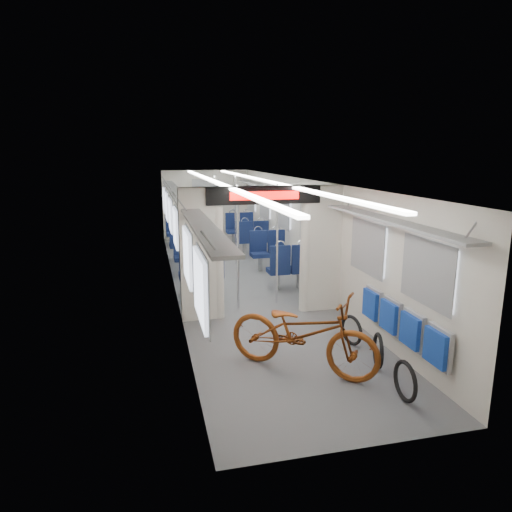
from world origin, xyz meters
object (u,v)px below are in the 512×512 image
(seat_bay_far_left, at_px, (184,233))
(stanchion_near_right, at_px, (277,245))
(bicycle, at_px, (303,333))
(seat_bay_far_right, at_px, (246,231))
(stanchion_near_left, at_px, (238,248))
(stanchion_far_left, at_px, (216,221))
(seat_bay_near_left, at_px, (197,260))
(seat_bay_near_right, at_px, (278,256))
(stanchion_far_right, at_px, (235,221))
(flip_bench, at_px, (401,323))
(bike_hoop_a, at_px, (405,383))
(bike_hoop_c, at_px, (351,332))
(bike_hoop_b, at_px, (378,352))

(seat_bay_far_left, height_order, stanchion_near_right, stanchion_near_right)
(stanchion_near_right, bearing_deg, bicycle, -99.09)
(seat_bay_far_right, xyz_separation_m, stanchion_near_left, (-1.30, -5.40, 0.61))
(stanchion_near_right, bearing_deg, stanchion_far_left, 101.74)
(seat_bay_near_left, xyz_separation_m, stanchion_far_left, (0.67, 1.56, 0.61))
(seat_bay_near_right, relative_size, stanchion_far_right, 0.89)
(flip_bench, xyz_separation_m, stanchion_near_right, (-0.93, 2.91, 0.57))
(flip_bench, distance_m, seat_bay_near_right, 4.63)
(seat_bay_far_left, bearing_deg, bicycle, -83.54)
(stanchion_near_right, relative_size, stanchion_far_left, 1.00)
(bike_hoop_a, relative_size, stanchion_near_right, 0.22)
(flip_bench, relative_size, stanchion_far_right, 0.91)
(bike_hoop_c, height_order, stanchion_near_right, stanchion_near_right)
(bike_hoop_a, height_order, bike_hoop_c, bike_hoop_a)
(flip_bench, height_order, seat_bay_far_right, seat_bay_far_right)
(stanchion_far_right, bearing_deg, stanchion_near_left, -100.03)
(seat_bay_far_left, bearing_deg, flip_bench, -74.09)
(bicycle, xyz_separation_m, stanchion_near_left, (-0.33, 2.67, 0.61))
(bicycle, bearing_deg, flip_bench, -53.93)
(seat_bay_far_left, height_order, stanchion_far_right, stanchion_far_right)
(stanchion_near_left, bearing_deg, flip_bench, -57.95)
(bicycle, xyz_separation_m, seat_bay_far_right, (0.97, 8.08, -0.00))
(stanchion_far_left, bearing_deg, bike_hoop_b, -78.67)
(seat_bay_near_right, height_order, seat_bay_far_left, seat_bay_far_left)
(bike_hoop_a, relative_size, seat_bay_far_right, 0.24)
(bike_hoop_a, relative_size, bike_hoop_c, 1.06)
(bike_hoop_a, bearing_deg, seat_bay_far_left, 101.49)
(bike_hoop_a, height_order, stanchion_near_left, stanchion_near_left)
(flip_bench, relative_size, seat_bay_far_right, 1.02)
(seat_bay_near_left, bearing_deg, stanchion_near_right, -52.15)
(bike_hoop_b, relative_size, seat_bay_near_left, 0.24)
(bicycle, height_order, flip_bench, bicycle)
(flip_bench, xyz_separation_m, stanchion_far_right, (-1.11, 6.21, 0.57))
(stanchion_near_right, distance_m, stanchion_far_left, 3.37)
(bike_hoop_c, distance_m, stanchion_far_right, 5.62)
(bike_hoop_b, bearing_deg, seat_bay_far_left, 103.38)
(seat_bay_far_left, relative_size, stanchion_near_left, 1.01)
(stanchion_near_left, bearing_deg, bicycle, -82.87)
(seat_bay_far_right, xyz_separation_m, stanchion_far_right, (-0.69, -1.95, 0.61))
(bike_hoop_a, bearing_deg, bicycle, 132.56)
(bike_hoop_a, height_order, stanchion_far_right, stanchion_far_right)
(bike_hoop_b, distance_m, seat_bay_near_right, 4.70)
(bicycle, xyz_separation_m, bike_hoop_b, (1.03, -0.15, -0.32))
(seat_bay_near_left, xyz_separation_m, seat_bay_far_right, (1.87, 3.50, 0.00))
(flip_bench, bearing_deg, stanchion_near_right, 107.80)
(flip_bench, height_order, stanchion_far_right, stanchion_far_right)
(bike_hoop_c, height_order, seat_bay_far_right, seat_bay_far_right)
(seat_bay_far_right, bearing_deg, bicycle, -96.84)
(bike_hoop_a, distance_m, bike_hoop_c, 1.64)
(seat_bay_near_right, bearing_deg, stanchion_near_left, -124.99)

